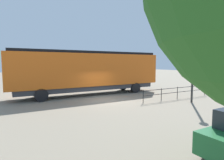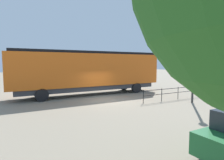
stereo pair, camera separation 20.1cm
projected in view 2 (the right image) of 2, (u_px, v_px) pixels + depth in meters
ground_plane at (106, 100)px, 16.16m from camera, size 120.00×120.00×0.00m
locomotive at (95, 71)px, 18.96m from camera, size 2.80×15.00×4.33m
lamp_post at (194, 55)px, 14.78m from camera, size 0.45×0.45×5.69m
platform_fence at (178, 91)px, 16.59m from camera, size 0.05×7.80×1.08m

